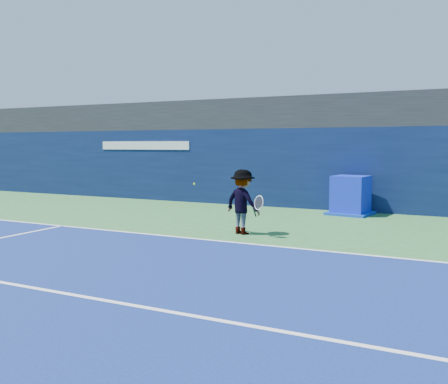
% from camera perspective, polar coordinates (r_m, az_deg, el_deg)
% --- Properties ---
extents(ground, '(80.00, 80.00, 0.00)m').
position_cam_1_polar(ground, '(9.99, -9.40, -8.46)').
color(ground, '#306C33').
rests_on(ground, ground).
extents(baseline, '(24.00, 0.10, 0.01)m').
position_cam_1_polar(baseline, '(12.49, -1.31, -5.54)').
color(baseline, white).
rests_on(baseline, ground).
extents(service_line, '(24.00, 0.10, 0.01)m').
position_cam_1_polar(service_line, '(8.51, -17.44, -11.05)').
color(service_line, white).
rests_on(service_line, ground).
extents(stadium_band, '(36.00, 3.00, 1.20)m').
position_cam_1_polar(stadium_band, '(20.21, 10.06, 8.80)').
color(stadium_band, black).
rests_on(stadium_band, back_wall_assembly).
extents(back_wall_assembly, '(36.00, 1.03, 3.00)m').
position_cam_1_polar(back_wall_assembly, '(19.24, 9.10, 2.73)').
color(back_wall_assembly, '#0B183D').
rests_on(back_wall_assembly, ground).
extents(equipment_cart, '(1.55, 1.55, 1.33)m').
position_cam_1_polar(equipment_cart, '(17.61, 14.27, -0.54)').
color(equipment_cart, '#0D1DBD').
rests_on(equipment_cart, ground).
extents(tennis_player, '(1.38, 0.96, 1.73)m').
position_cam_1_polar(tennis_player, '(13.32, 2.15, -1.13)').
color(tennis_player, silver).
rests_on(tennis_player, ground).
extents(tennis_ball, '(0.07, 0.07, 0.07)m').
position_cam_1_polar(tennis_ball, '(16.28, -3.43, 0.94)').
color(tennis_ball, '#C7D117').
rests_on(tennis_ball, ground).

